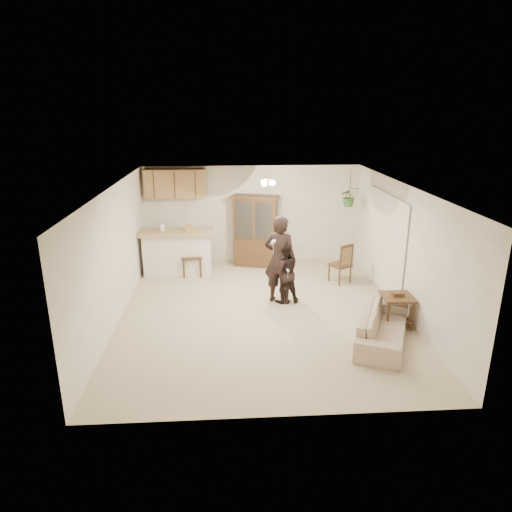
{
  "coord_description": "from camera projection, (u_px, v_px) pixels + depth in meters",
  "views": [
    {
      "loc": [
        -0.64,
        -8.27,
        3.86
      ],
      "look_at": [
        -0.08,
        0.4,
        1.04
      ],
      "focal_mm": 32.0,
      "sensor_mm": 36.0,
      "label": 1
    }
  ],
  "objects": [
    {
      "name": "wall_right",
      "position": [
        402.0,
        249.0,
        8.86
      ],
      "size": [
        0.02,
        6.5,
        2.5
      ],
      "primitive_type": "cube",
      "color": "beige",
      "rests_on": "ground"
    },
    {
      "name": "floor",
      "position": [
        261.0,
        312.0,
        9.08
      ],
      "size": [
        6.5,
        6.5,
        0.0
      ],
      "primitive_type": "plane",
      "color": "#BDAE8F",
      "rests_on": "ground"
    },
    {
      "name": "wall_front",
      "position": [
        281.0,
        331.0,
        5.61
      ],
      "size": [
        5.5,
        0.02,
        2.5
      ],
      "primitive_type": "cube",
      "color": "beige",
      "rests_on": "ground"
    },
    {
      "name": "wall_left",
      "position": [
        115.0,
        255.0,
        8.52
      ],
      "size": [
        0.02,
        6.5,
        2.5
      ],
      "primitive_type": "cube",
      "color": "beige",
      "rests_on": "ground"
    },
    {
      "name": "chair_bar",
      "position": [
        192.0,
        263.0,
        11.0
      ],
      "size": [
        0.5,
        0.5,
        1.08
      ],
      "rotation": [
        0.0,
        0.0,
        0.05
      ],
      "color": "#3C2716",
      "rests_on": "floor"
    },
    {
      "name": "controller_adult",
      "position": [
        273.0,
        242.0,
        8.76
      ],
      "size": [
        0.11,
        0.17,
        0.05
      ],
      "primitive_type": "cube",
      "rotation": [
        0.0,
        0.0,
        2.71
      ],
      "color": "silver",
      "rests_on": "adult"
    },
    {
      "name": "wall_back",
      "position": [
        252.0,
        214.0,
        11.78
      ],
      "size": [
        5.5,
        0.02,
        2.5
      ],
      "primitive_type": "cube",
      "color": "beige",
      "rests_on": "ground"
    },
    {
      "name": "side_table",
      "position": [
        396.0,
        310.0,
        8.4
      ],
      "size": [
        0.56,
        0.56,
        0.67
      ],
      "rotation": [
        0.0,
        0.0,
        -0.02
      ],
      "color": "#3C2716",
      "rests_on": "floor"
    },
    {
      "name": "sofa",
      "position": [
        383.0,
        322.0,
        7.82
      ],
      "size": [
        1.43,
        2.01,
        0.73
      ],
      "primitive_type": "imported",
      "rotation": [
        0.0,
        0.0,
        1.15
      ],
      "color": "beige",
      "rests_on": "floor"
    },
    {
      "name": "controller_child",
      "position": [
        288.0,
        270.0,
        9.03
      ],
      "size": [
        0.05,
        0.12,
        0.03
      ],
      "primitive_type": "cube",
      "rotation": [
        0.0,
        0.0,
        3.25
      ],
      "color": "silver",
      "rests_on": "child"
    },
    {
      "name": "adult",
      "position": [
        280.0,
        261.0,
        9.3
      ],
      "size": [
        0.78,
        0.67,
        1.8
      ],
      "primitive_type": "imported",
      "rotation": [
        0.0,
        0.0,
        2.71
      ],
      "color": "black",
      "rests_on": "floor"
    },
    {
      "name": "vertical_blinds",
      "position": [
        384.0,
        244.0,
        9.76
      ],
      "size": [
        0.06,
        2.3,
        2.1
      ],
      "primitive_type": null,
      "color": "silver",
      "rests_on": "wall_right"
    },
    {
      "name": "chair_hutch_right",
      "position": [
        340.0,
        271.0,
        10.57
      ],
      "size": [
        0.58,
        0.58,
        0.95
      ],
      "rotation": [
        0.0,
        0.0,
        3.68
      ],
      "color": "#3C2716",
      "rests_on": "floor"
    },
    {
      "name": "chair_hutch_left",
      "position": [
        272.0,
        253.0,
        11.73
      ],
      "size": [
        0.68,
        0.68,
        1.08
      ],
      "rotation": [
        0.0,
        0.0,
        -0.75
      ],
      "color": "#3C2716",
      "rests_on": "floor"
    },
    {
      "name": "upper_cabinets",
      "position": [
        175.0,
        183.0,
        11.23
      ],
      "size": [
        1.5,
        0.34,
        0.7
      ],
      "primitive_type": "cube",
      "color": "olive",
      "rests_on": "wall_back"
    },
    {
      "name": "ceiling",
      "position": [
        262.0,
        187.0,
        8.31
      ],
      "size": [
        5.5,
        6.5,
        0.02
      ],
      "primitive_type": "cube",
      "color": "white",
      "rests_on": "wall_back"
    },
    {
      "name": "hanging_plant",
      "position": [
        349.0,
        196.0,
        10.93
      ],
      "size": [
        0.43,
        0.37,
        0.48
      ],
      "primitive_type": "imported",
      "color": "#2D5A24",
      "rests_on": "ceiling"
    },
    {
      "name": "ceiling_fixture",
      "position": [
        267.0,
        182.0,
        9.49
      ],
      "size": [
        0.36,
        0.36,
        0.2
      ],
      "primitive_type": null,
      "color": "#FFE5BF",
      "rests_on": "ceiling"
    },
    {
      "name": "plant_cord",
      "position": [
        350.0,
        183.0,
        10.83
      ],
      "size": [
        0.01,
        0.01,
        0.65
      ],
      "primitive_type": "cylinder",
      "color": "black",
      "rests_on": "ceiling"
    },
    {
      "name": "bar_top",
      "position": [
        177.0,
        232.0,
        10.87
      ],
      "size": [
        1.75,
        0.7,
        0.08
      ],
      "primitive_type": "cube",
      "color": "tan",
      "rests_on": "breakfast_bar"
    },
    {
      "name": "child",
      "position": [
        284.0,
        271.0,
        9.36
      ],
      "size": [
        0.71,
        0.58,
        1.35
      ],
      "primitive_type": "imported",
      "rotation": [
        0.0,
        0.0,
        3.25
      ],
      "color": "black",
      "rests_on": "floor"
    },
    {
      "name": "breakfast_bar",
      "position": [
        178.0,
        254.0,
        11.04
      ],
      "size": [
        1.6,
        0.55,
        1.0
      ],
      "primitive_type": "cube",
      "color": "silver",
      "rests_on": "floor"
    },
    {
      "name": "china_hutch",
      "position": [
        255.0,
        232.0,
        11.51
      ],
      "size": [
        1.23,
        0.74,
        1.81
      ],
      "rotation": [
        0.0,
        0.0,
        -0.27
      ],
      "color": "#3C2716",
      "rests_on": "floor"
    }
  ]
}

